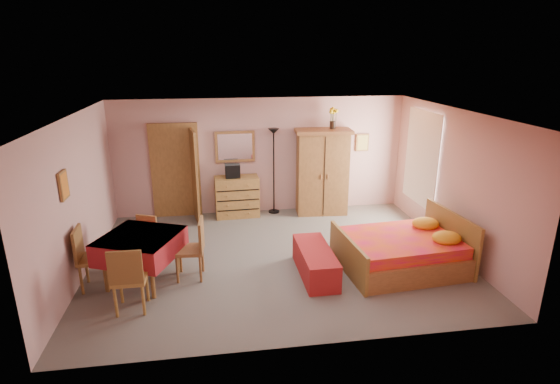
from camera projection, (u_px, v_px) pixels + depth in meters
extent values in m
plane|color=slate|center=(277.00, 258.00, 7.88)|extent=(6.50, 6.50, 0.00)
plane|color=brown|center=(277.00, 113.00, 7.08)|extent=(6.50, 6.50, 0.00)
cube|color=tan|center=(261.00, 156.00, 9.83)|extent=(6.50, 0.10, 2.60)
cube|color=tan|center=(307.00, 253.00, 5.13)|extent=(6.50, 0.10, 2.60)
cube|color=tan|center=(77.00, 198.00, 7.02)|extent=(0.10, 5.00, 2.60)
cube|color=tan|center=(453.00, 181.00, 7.94)|extent=(0.10, 5.00, 2.60)
cube|color=#9E6B35|center=(176.00, 172.00, 9.62)|extent=(1.06, 0.12, 2.15)
cube|color=white|center=(422.00, 158.00, 9.02)|extent=(0.08, 1.40, 1.95)
cube|color=orange|center=(63.00, 185.00, 6.33)|extent=(0.04, 0.32, 0.42)
cube|color=#D8BF59|center=(362.00, 142.00, 10.06)|extent=(0.30, 0.04, 0.40)
cube|color=#A87739|center=(237.00, 197.00, 9.76)|extent=(0.98, 0.52, 0.91)
cube|color=white|center=(235.00, 147.00, 9.62)|extent=(0.88, 0.07, 0.69)
cube|color=black|center=(233.00, 171.00, 9.55)|extent=(0.33, 0.25, 0.30)
cube|color=black|center=(274.00, 172.00, 9.82)|extent=(0.32, 0.32, 1.95)
cube|color=brown|center=(322.00, 172.00, 9.80)|extent=(1.27, 0.72, 1.93)
cube|color=yellow|center=(333.00, 118.00, 9.52)|extent=(0.20, 0.20, 0.47)
cube|color=#E01546|center=(401.00, 242.00, 7.41)|extent=(2.12, 1.74, 0.92)
cube|color=maroon|center=(315.00, 262.00, 7.23)|extent=(0.52, 1.38, 0.46)
cube|color=maroon|center=(142.00, 259.00, 6.94)|extent=(1.45, 1.45, 0.81)
cube|color=#AC7D3A|center=(130.00, 277.00, 6.17)|extent=(0.46, 0.46, 1.01)
cube|color=#9D6C35|center=(143.00, 242.00, 7.52)|extent=(0.51, 0.51, 0.85)
cube|color=olive|center=(94.00, 258.00, 6.75)|extent=(0.48, 0.48, 1.01)
cube|color=#986133|center=(189.00, 249.00, 7.06)|extent=(0.49, 0.49, 1.00)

